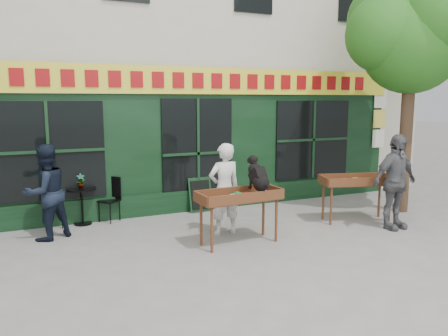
% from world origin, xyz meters
% --- Properties ---
extents(ground, '(80.00, 80.00, 0.00)m').
position_xyz_m(ground, '(0.00, 0.00, 0.00)').
color(ground, slate).
rests_on(ground, ground).
extents(building, '(14.00, 7.26, 10.00)m').
position_xyz_m(building, '(0.00, 5.97, 4.97)').
color(building, beige).
rests_on(building, ground).
extents(street_tree, '(3.05, 2.90, 5.60)m').
position_xyz_m(street_tree, '(4.34, 0.36, 4.11)').
color(street_tree, '#382619').
rests_on(street_tree, ground).
extents(book_cart_center, '(1.53, 0.69, 0.99)m').
position_xyz_m(book_cart_center, '(-0.18, -0.23, 0.82)').
color(book_cart_center, '#5C311A').
rests_on(book_cart_center, ground).
extents(dog, '(0.37, 0.62, 0.60)m').
position_xyz_m(dog, '(0.17, -0.28, 1.29)').
color(dog, black).
rests_on(dog, book_cart_center).
extents(woman, '(0.66, 0.45, 1.77)m').
position_xyz_m(woman, '(-0.18, 0.42, 0.88)').
color(woman, silver).
rests_on(woman, ground).
extents(book_cart_right, '(1.61, 1.00, 0.99)m').
position_xyz_m(book_cart_right, '(2.76, 0.09, 0.82)').
color(book_cart_right, '#5C311A').
rests_on(book_cart_right, ground).
extents(man_right, '(1.15, 0.55, 1.91)m').
position_xyz_m(man_right, '(3.06, -0.66, 0.96)').
color(man_right, '#505155').
rests_on(man_right, ground).
extents(bistro_table, '(0.60, 0.60, 0.76)m').
position_xyz_m(bistro_table, '(-2.62, 2.20, 0.54)').
color(bistro_table, black).
rests_on(bistro_table, ground).
extents(bistro_chair_left, '(0.40, 0.39, 0.95)m').
position_xyz_m(bistro_chair_left, '(-3.26, 2.21, 0.56)').
color(bistro_chair_left, black).
rests_on(bistro_chair_left, ground).
extents(bistro_chair_right, '(0.51, 0.51, 0.95)m').
position_xyz_m(bistro_chair_right, '(-2.00, 2.26, 0.56)').
color(bistro_chair_right, black).
rests_on(bistro_chair_right, ground).
extents(potted_plant, '(0.18, 0.14, 0.31)m').
position_xyz_m(potted_plant, '(-2.62, 2.20, 0.92)').
color(potted_plant, gray).
rests_on(potted_plant, bistro_table).
extents(man_left, '(1.08, 1.01, 1.78)m').
position_xyz_m(man_left, '(-3.32, 1.46, 0.89)').
color(man_left, black).
rests_on(man_left, ground).
extents(chalkboard, '(0.57, 0.22, 0.79)m').
position_xyz_m(chalkboard, '(0.01, 2.19, 0.40)').
color(chalkboard, black).
rests_on(chalkboard, ground).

